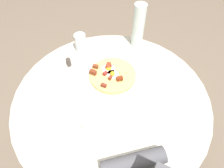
# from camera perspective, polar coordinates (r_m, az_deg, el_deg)

# --- Properties ---
(ground_plane) EXTENTS (6.00, 6.00, 0.00)m
(ground_plane) POSITION_cam_1_polar(r_m,az_deg,el_deg) (1.64, -0.13, -18.01)
(ground_plane) COLOR #6B5B4C
(dining_table) EXTENTS (1.01, 1.01, 0.72)m
(dining_table) POSITION_cam_1_polar(r_m,az_deg,el_deg) (1.15, -0.17, -8.29)
(dining_table) COLOR beige
(dining_table) RESTS_ON ground_plane
(pizza_plate) EXTENTS (0.30, 0.30, 0.01)m
(pizza_plate) POSITION_cam_1_polar(r_m,az_deg,el_deg) (1.08, 0.18, 2.06)
(pizza_plate) COLOR white
(pizza_plate) RESTS_ON dining_table
(breakfast_pizza) EXTENTS (0.26, 0.26, 0.05)m
(breakfast_pizza) POSITION_cam_1_polar(r_m,az_deg,el_deg) (1.06, 0.01, 2.78)
(breakfast_pizza) COLOR #D8B265
(breakfast_pizza) RESTS_ON pizza_plate
(bread_plate) EXTENTS (0.17, 0.17, 0.01)m
(bread_plate) POSITION_cam_1_polar(r_m,az_deg,el_deg) (0.94, 8.63, -9.75)
(bread_plate) COLOR white
(bread_plate) RESTS_ON dining_table
(napkin) EXTENTS (0.21, 0.22, 0.00)m
(napkin) POSITION_cam_1_polar(r_m,az_deg,el_deg) (1.09, -17.55, -0.63)
(napkin) COLOR white
(napkin) RESTS_ON dining_table
(fork) EXTENTS (0.12, 0.15, 0.00)m
(fork) POSITION_cam_1_polar(r_m,az_deg,el_deg) (1.10, -17.61, 0.24)
(fork) COLOR silver
(fork) RESTS_ON napkin
(knife) EXTENTS (0.12, 0.15, 0.00)m
(knife) POSITION_cam_1_polar(r_m,az_deg,el_deg) (1.08, -17.59, -1.21)
(knife) COLOR silver
(knife) RESTS_ON napkin
(water_glass) EXTENTS (0.07, 0.07, 0.12)m
(water_glass) POSITION_cam_1_polar(r_m,az_deg,el_deg) (1.22, -9.18, 11.83)
(water_glass) COLOR silver
(water_glass) RESTS_ON dining_table
(water_bottle) EXTENTS (0.07, 0.07, 0.27)m
(water_bottle) POSITION_cam_1_polar(r_m,az_deg,el_deg) (1.22, 7.77, 16.57)
(water_bottle) COLOR silver
(water_bottle) RESTS_ON dining_table
(salt_shaker) EXTENTS (0.03, 0.03, 0.05)m
(salt_shaker) POSITION_cam_1_polar(r_m,az_deg,el_deg) (0.89, -7.72, -12.94)
(salt_shaker) COLOR white
(salt_shaker) RESTS_ON dining_table
(pepper_shaker) EXTENTS (0.03, 0.03, 0.05)m
(pepper_shaker) POSITION_cam_1_polar(r_m,az_deg,el_deg) (1.16, -12.63, 6.27)
(pepper_shaker) COLOR #3F3833
(pepper_shaker) RESTS_ON dining_table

